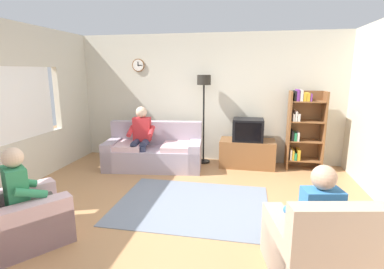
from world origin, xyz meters
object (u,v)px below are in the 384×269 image
(tv_stand, at_px, (247,153))
(bookshelf, at_px, (303,128))
(armchair_near_bookshelf, at_px, (317,251))
(person_in_right_armchair, at_px, (316,215))
(person_in_left_armchair, at_px, (26,191))
(tv, at_px, (248,130))
(floor_lamp, at_px, (204,95))
(armchair_near_window, at_px, (20,219))
(couch, at_px, (154,152))
(person_on_couch, at_px, (141,134))

(tv_stand, bearing_deg, bookshelf, 3.95)
(armchair_near_bookshelf, height_order, person_in_right_armchair, person_in_right_armchair)
(bookshelf, xyz_separation_m, person_in_left_armchair, (-3.50, -3.27, -0.23))
(tv_stand, height_order, tv, tv)
(floor_lamp, height_order, armchair_near_window, floor_lamp)
(couch, xyz_separation_m, person_on_couch, (-0.23, -0.11, 0.39))
(person_in_right_armchair, bearing_deg, tv, 101.48)
(couch, distance_m, person_in_left_armchair, 2.86)
(floor_lamp, height_order, person_in_left_armchair, floor_lamp)
(armchair_near_bookshelf, xyz_separation_m, person_in_left_armchair, (-3.10, 0.07, 0.32))
(person_on_couch, bearing_deg, armchair_near_bookshelf, -45.06)
(tv_stand, distance_m, bookshelf, 1.20)
(bookshelf, distance_m, person_in_left_armchair, 4.79)
(bookshelf, height_order, person_on_couch, bookshelf)
(tv, xyz_separation_m, armchair_near_bookshelf, (0.66, -3.24, -0.49))
(tv_stand, relative_size, person_on_couch, 0.89)
(armchair_near_window, bearing_deg, bookshelf, 43.23)
(couch, relative_size, tv, 3.32)
(tv_stand, bearing_deg, tv, -90.00)
(floor_lamp, bearing_deg, tv_stand, -6.13)
(tv_stand, xyz_separation_m, person_in_left_armchair, (-2.44, -3.19, 0.33))
(couch, height_order, person_in_right_armchair, person_in_right_armchair)
(couch, height_order, tv, tv)
(person_in_right_armchair, bearing_deg, armchair_near_window, -178.44)
(couch, bearing_deg, armchair_near_window, -102.62)
(armchair_near_bookshelf, bearing_deg, floor_lamp, 115.16)
(tv_stand, relative_size, armchair_near_window, 0.93)
(tv, height_order, bookshelf, bookshelf)
(floor_lamp, distance_m, armchair_near_window, 3.89)
(tv_stand, bearing_deg, armchair_near_window, -127.37)
(tv_stand, relative_size, person_in_right_armchair, 0.98)
(bookshelf, bearing_deg, armchair_near_bookshelf, -96.80)
(floor_lamp, distance_m, person_in_left_armchair, 3.72)
(floor_lamp, xyz_separation_m, armchair_near_bookshelf, (1.58, -3.37, -1.16))
(tv_stand, distance_m, tv, 0.50)
(couch, distance_m, person_on_couch, 0.46)
(tv, distance_m, armchair_near_window, 4.12)
(couch, bearing_deg, bookshelf, 9.47)
(armchair_near_window, xyz_separation_m, armchair_near_bookshelf, (3.15, -0.00, 0.00))
(bookshelf, bearing_deg, floor_lamp, 179.24)
(armchair_near_window, bearing_deg, person_on_couch, 81.45)
(tv_stand, distance_m, person_on_couch, 2.19)
(couch, bearing_deg, tv, 11.82)
(tv, bearing_deg, couch, -168.18)
(armchair_near_window, relative_size, armchair_near_bookshelf, 1.16)
(armchair_near_window, height_order, armchair_near_bookshelf, same)
(tv, bearing_deg, floor_lamp, 172.38)
(bookshelf, distance_m, person_on_couch, 3.20)
(armchair_near_bookshelf, height_order, person_in_left_armchair, person_in_left_armchair)
(couch, height_order, person_in_left_armchair, person_in_left_armchair)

